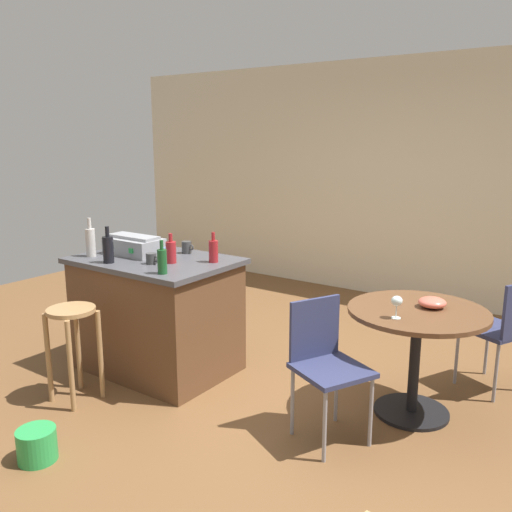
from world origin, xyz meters
The scene contains 19 objects.
ground_plane centered at (0.00, 0.00, 0.00)m, with size 8.80×8.80×0.00m, color brown.
back_wall centered at (0.00, 3.03, 1.35)m, with size 8.00×0.10×2.70m, color beige.
kitchen_island centered at (-0.97, -0.03, 0.46)m, with size 1.23×0.86×0.91m.
wooden_stool centered at (-1.06, -0.75, 0.49)m, with size 0.33×0.33×0.68m.
dining_table centered at (0.97, 0.43, 0.56)m, with size 0.91×0.91×0.74m.
folding_chair_near centered at (0.61, -0.16, 0.51)m, with size 0.54×0.54×0.86m.
folding_chair_far centered at (1.38, 1.11, 0.51)m, with size 0.53×0.53×0.86m.
toolbox centered at (-1.20, -0.01, 0.99)m, with size 0.47×0.28×0.16m.
bottle_0 centered at (-1.42, -0.27, 1.03)m, with size 0.07×0.07×0.31m.
bottle_1 centered at (-0.50, 0.13, 1.00)m, with size 0.07×0.07×0.23m.
bottle_2 centered at (-0.57, -0.34, 1.00)m, with size 0.07×0.07×0.24m.
bottle_3 centered at (-0.75, -0.07, 1.00)m, with size 0.08×0.08×0.22m.
bottle_4 centered at (-1.14, -0.33, 1.02)m, with size 0.08×0.08×0.28m.
cup_0 centered at (-0.86, 0.01, 0.96)m, with size 0.11×0.07×0.09m.
cup_1 centered at (-0.84, -0.17, 0.95)m, with size 0.11×0.08×0.08m.
cup_2 centered at (-0.88, 0.26, 0.96)m, with size 0.11×0.08×0.10m.
wine_glass centered at (0.92, 0.17, 0.85)m, with size 0.07×0.07×0.14m.
serving_bowl centered at (1.03, 0.51, 0.77)m, with size 0.18×0.18×0.07m, color #DB6651.
plastic_bucket centered at (-0.62, -1.35, 0.10)m, with size 0.22×0.22×0.19m, color green.
Camera 1 is at (2.02, -2.91, 1.83)m, focal length 37.70 mm.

